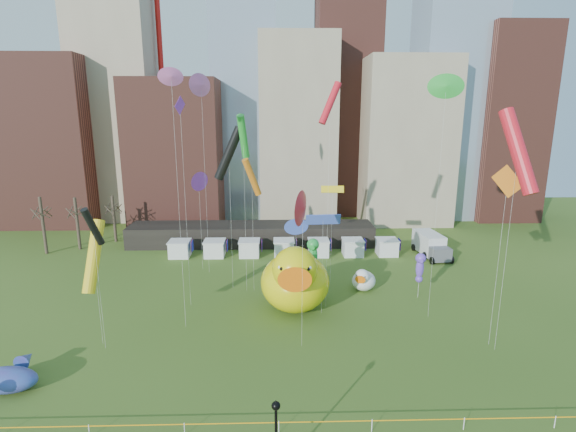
{
  "coord_description": "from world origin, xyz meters",
  "views": [
    {
      "loc": [
        -0.06,
        -23.87,
        19.93
      ],
      "look_at": [
        0.87,
        10.02,
        12.0
      ],
      "focal_mm": 27.0,
      "sensor_mm": 36.0,
      "label": 1
    }
  ],
  "objects_px": {
    "big_duck": "(295,279)",
    "lamppost": "(276,429)",
    "seahorse_green": "(313,253)",
    "small_duck": "(363,280)",
    "seahorse_purple": "(420,265)",
    "box_truck": "(430,245)",
    "whale_inflatable": "(8,378)"
  },
  "relations": [
    {
      "from": "lamppost",
      "to": "box_truck",
      "type": "bearing_deg",
      "value": 60.0
    },
    {
      "from": "big_duck",
      "to": "seahorse_green",
      "type": "relative_size",
      "value": 1.64
    },
    {
      "from": "seahorse_green",
      "to": "box_truck",
      "type": "height_order",
      "value": "seahorse_green"
    },
    {
      "from": "box_truck",
      "to": "small_duck",
      "type": "bearing_deg",
      "value": -139.99
    },
    {
      "from": "small_duck",
      "to": "lamppost",
      "type": "bearing_deg",
      "value": -86.92
    },
    {
      "from": "seahorse_green",
      "to": "whale_inflatable",
      "type": "bearing_deg",
      "value": -134.3
    },
    {
      "from": "seahorse_purple",
      "to": "box_truck",
      "type": "relative_size",
      "value": 0.67
    },
    {
      "from": "lamppost",
      "to": "seahorse_purple",
      "type": "bearing_deg",
      "value": 56.47
    },
    {
      "from": "big_duck",
      "to": "lamppost",
      "type": "bearing_deg",
      "value": -92.4
    },
    {
      "from": "seahorse_purple",
      "to": "whale_inflatable",
      "type": "xyz_separation_m",
      "value": [
        -35.77,
        -15.6,
        -2.88
      ]
    },
    {
      "from": "seahorse_green",
      "to": "lamppost",
      "type": "height_order",
      "value": "seahorse_green"
    },
    {
      "from": "whale_inflatable",
      "to": "small_duck",
      "type": "bearing_deg",
      "value": 33.62
    },
    {
      "from": "seahorse_green",
      "to": "small_duck",
      "type": "bearing_deg",
      "value": -1.39
    },
    {
      "from": "seahorse_green",
      "to": "box_truck",
      "type": "bearing_deg",
      "value": 40.67
    },
    {
      "from": "box_truck",
      "to": "lamppost",
      "type": "bearing_deg",
      "value": -125.76
    },
    {
      "from": "small_duck",
      "to": "big_duck",
      "type": "bearing_deg",
      "value": -123.86
    },
    {
      "from": "seahorse_purple",
      "to": "whale_inflatable",
      "type": "height_order",
      "value": "seahorse_purple"
    },
    {
      "from": "seahorse_purple",
      "to": "seahorse_green",
      "type": "bearing_deg",
      "value": 176.91
    },
    {
      "from": "big_duck",
      "to": "seahorse_purple",
      "type": "bearing_deg",
      "value": 14.57
    },
    {
      "from": "small_duck",
      "to": "box_truck",
      "type": "distance_m",
      "value": 17.54
    },
    {
      "from": "big_duck",
      "to": "lamppost",
      "type": "xyz_separation_m",
      "value": [
        -1.96,
        -21.09,
        -0.55
      ]
    },
    {
      "from": "whale_inflatable",
      "to": "box_truck",
      "type": "distance_m",
      "value": 52.06
    },
    {
      "from": "small_duck",
      "to": "whale_inflatable",
      "type": "relative_size",
      "value": 0.69
    },
    {
      "from": "small_duck",
      "to": "seahorse_purple",
      "type": "relative_size",
      "value": 0.78
    },
    {
      "from": "big_duck",
      "to": "box_truck",
      "type": "relative_size",
      "value": 1.28
    },
    {
      "from": "small_duck",
      "to": "seahorse_green",
      "type": "xyz_separation_m",
      "value": [
        -5.82,
        0.95,
        3.02
      ]
    },
    {
      "from": "seahorse_green",
      "to": "seahorse_purple",
      "type": "xyz_separation_m",
      "value": [
        11.56,
        -3.17,
        -0.51
      ]
    },
    {
      "from": "seahorse_green",
      "to": "seahorse_purple",
      "type": "bearing_deg",
      "value": -7.41
    },
    {
      "from": "box_truck",
      "to": "big_duck",
      "type": "bearing_deg",
      "value": -144.9
    },
    {
      "from": "seahorse_green",
      "to": "lamppost",
      "type": "relative_size",
      "value": 1.27
    },
    {
      "from": "lamppost",
      "to": "box_truck",
      "type": "height_order",
      "value": "lamppost"
    },
    {
      "from": "lamppost",
      "to": "big_duck",
      "type": "bearing_deg",
      "value": 84.68
    }
  ]
}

